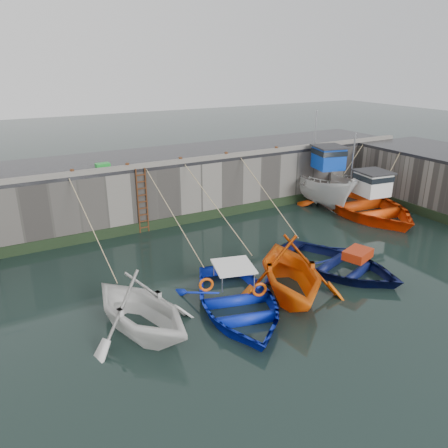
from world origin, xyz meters
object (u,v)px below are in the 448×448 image
boat_near_blue (237,310)px  bollard_d (226,155)px  boat_far_orange (363,204)px  ladder (142,201)px  bollard_b (127,166)px  bollard_e (276,149)px  boat_near_navy (337,271)px  fish_crate (103,166)px  boat_near_white (141,331)px  bollard_a (72,172)px  bollard_c (180,160)px  boat_far_white (321,185)px  boat_near_blacktrim (289,294)px

boat_near_blue → bollard_d: 10.30m
boat_far_orange → ladder: bearing=172.2°
bollard_b → bollard_e: size_ratio=1.00×
boat_near_navy → fish_crate: bearing=108.8°
boat_near_white → bollard_d: size_ratio=15.59×
boat_near_blue → bollard_e: 12.04m
bollard_e → boat_near_blue: bearing=-131.3°
fish_crate → bollard_a: (-1.50, -0.61, 0.01)m
boat_far_orange → bollard_c: 10.30m
ladder → boat_far_white: 10.72m
boat_far_white → bollard_a: 13.90m
boat_near_blue → bollard_c: bearing=92.5°
boat_near_navy → boat_far_orange: bearing=17.8°
boat_near_white → boat_near_blacktrim: (5.46, -0.37, 0.00)m
bollard_a → boat_near_blue: bearing=-68.9°
boat_far_orange → bollard_d: (-6.70, 3.44, 2.79)m
boat_near_blue → fish_crate: fish_crate is taller
boat_near_white → bollard_e: size_ratio=15.59×
fish_crate → bollard_a: 1.62m
bollard_b → ladder: bearing=-33.9°
ladder → boat_near_blacktrim: bearing=-72.9°
boat_near_blacktrim → bollard_a: bearing=145.0°
bollard_c → bollard_e: (5.80, 0.00, 0.00)m
boat_near_blue → bollard_c: (1.84, 8.69, 3.30)m
ladder → boat_near_blue: bearing=-87.6°
ladder → boat_far_orange: boat_far_orange is taller
ladder → fish_crate: 2.46m
boat_far_white → fish_crate: bearing=-173.6°
bollard_b → bollard_d: bearing=0.0°
boat_far_white → bollard_d: (-5.89, 0.90, 2.23)m
boat_near_blacktrim → bollard_e: size_ratio=16.92×
bollard_d → bollard_a: bearing=180.0°
boat_far_white → bollard_e: 3.61m
boat_far_orange → boat_near_blacktrim: bearing=-142.4°
boat_near_navy → boat_near_blue: bearing=167.2°
bollard_a → boat_near_navy: bearing=-44.1°
boat_near_white → boat_near_blacktrim: size_ratio=0.92×
fish_crate → bollard_c: bearing=-11.3°
boat_far_white → bollard_a: boat_far_white is taller
boat_far_white → bollard_b: size_ratio=24.94×
ladder → bollard_b: bollard_b is taller
boat_near_blue → bollard_b: bearing=110.1°
boat_near_navy → bollard_e: bollard_e is taller
boat_near_blue → boat_far_orange: boat_far_orange is taller
ladder → fish_crate: bearing=147.7°
boat_far_orange → fish_crate: boat_far_orange is taller
boat_far_white → bollard_b: 11.45m
ladder → bollard_a: 3.47m
fish_crate → bollard_e: (9.50, -0.61, 0.01)m
boat_near_blue → bollard_b: (-0.86, 8.69, 3.30)m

